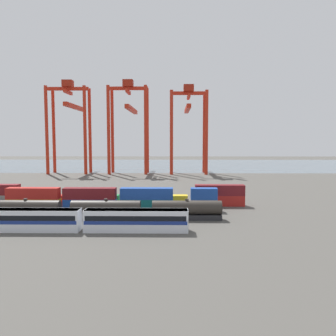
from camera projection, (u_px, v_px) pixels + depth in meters
ground_plane at (129, 186)px, 118.48m from camera, size 420.00×420.00×0.00m
harbour_water at (149, 165)px, 219.06m from camera, size 400.00×110.00×0.01m
passenger_train at (82, 219)px, 60.28m from camera, size 37.73×3.14×3.90m
freight_tank_row at (66, 209)px, 69.36m from camera, size 63.82×2.80×4.26m
shipping_container_1 at (34, 204)px, 78.44m from camera, size 12.10×2.44×2.60m
shipping_container_2 at (33, 193)px, 78.23m from camera, size 12.10×2.44×2.60m
shipping_container_3 at (90, 205)px, 78.25m from camera, size 12.10×2.44×2.60m
shipping_container_4 at (90, 193)px, 78.03m from camera, size 12.10×2.44×2.60m
shipping_container_5 at (147, 205)px, 78.06m from camera, size 12.10×2.44×2.60m
shipping_container_6 at (147, 194)px, 77.84m from camera, size 12.10×2.44×2.60m
shipping_container_7 at (204, 205)px, 77.87m from camera, size 6.04×2.44×2.60m
shipping_container_8 at (204, 194)px, 77.65m from camera, size 6.04×2.44×2.60m
shipping_container_11 at (51, 200)px, 84.05m from camera, size 12.10×2.44×2.60m
shipping_container_12 at (107, 200)px, 83.85m from camera, size 6.04×2.44×2.60m
shipping_container_13 at (163, 200)px, 83.64m from camera, size 12.10×2.44×2.60m
shipping_container_14 at (220, 200)px, 83.44m from camera, size 12.10×2.44×2.60m
shipping_container_15 at (220, 190)px, 83.22m from camera, size 12.10×2.44×2.60m
gantry_crane_west at (70, 117)px, 164.28m from camera, size 19.56×33.69×44.39m
gantry_crane_central at (129, 117)px, 164.52m from camera, size 18.90×37.97×44.50m
gantry_crane_east at (188, 119)px, 163.65m from camera, size 17.78×34.72×42.17m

